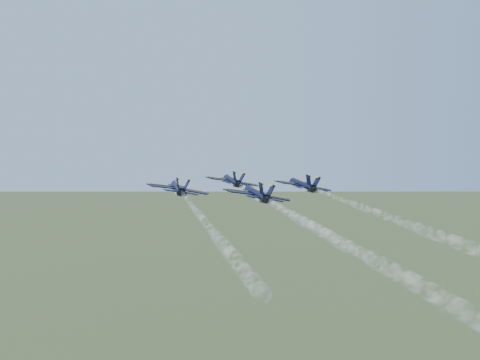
{
  "coord_description": "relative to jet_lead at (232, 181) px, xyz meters",
  "views": [
    {
      "loc": [
        -6.92,
        -98.71,
        110.42
      ],
      "look_at": [
        -0.64,
        3.62,
        101.27
      ],
      "focal_mm": 40.0,
      "sensor_mm": 36.0,
      "label": 1
    }
  ],
  "objects": [
    {
      "name": "jet_lead",
      "position": [
        0.0,
        0.0,
        0.0
      ],
      "size": [
        11.37,
        15.06,
        3.61
      ],
      "rotation": [
        0.0,
        0.18,
        0.16
      ],
      "color": "black"
    },
    {
      "name": "smoke_trail_left",
      "position": [
        -4.27,
        -54.07,
        0.03
      ],
      "size": [
        9.91,
        54.24,
        1.67
      ],
      "rotation": [
        0.0,
        0.18,
        0.16
      ],
      "color": "white"
    },
    {
      "name": "jet_left",
      "position": [
        -10.62,
        -14.37,
        0.0
      ],
      "size": [
        11.37,
        15.06,
        3.61
      ],
      "rotation": [
        0.0,
        0.18,
        0.16
      ],
      "color": "black"
    },
    {
      "name": "smoke_trail_lead",
      "position": [
        6.35,
        -39.7,
        0.03
      ],
      "size": [
        9.91,
        54.24,
        1.67
      ],
      "rotation": [
        0.0,
        0.18,
        0.16
      ],
      "color": "white"
    },
    {
      "name": "jet_right",
      "position": [
        13.21,
        -9.95,
        0.0
      ],
      "size": [
        11.37,
        15.06,
        3.61
      ],
      "rotation": [
        0.0,
        0.18,
        0.16
      ],
      "color": "black"
    },
    {
      "name": "jet_slot",
      "position": [
        2.95,
        -24.42,
        0.0
      ],
      "size": [
        11.37,
        15.06,
        3.61
      ],
      "rotation": [
        0.0,
        0.18,
        0.16
      ],
      "color": "black"
    },
    {
      "name": "smoke_trail_right",
      "position": [
        19.55,
        -49.65,
        0.03
      ],
      "size": [
        9.91,
        54.24,
        1.67
      ],
      "rotation": [
        0.0,
        0.18,
        0.16
      ],
      "color": "white"
    },
    {
      "name": "smoke_trail_slot",
      "position": [
        9.3,
        -64.12,
        0.03
      ],
      "size": [
        9.91,
        54.24,
        1.67
      ],
      "rotation": [
        0.0,
        0.18,
        0.16
      ],
      "color": "white"
    }
  ]
}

